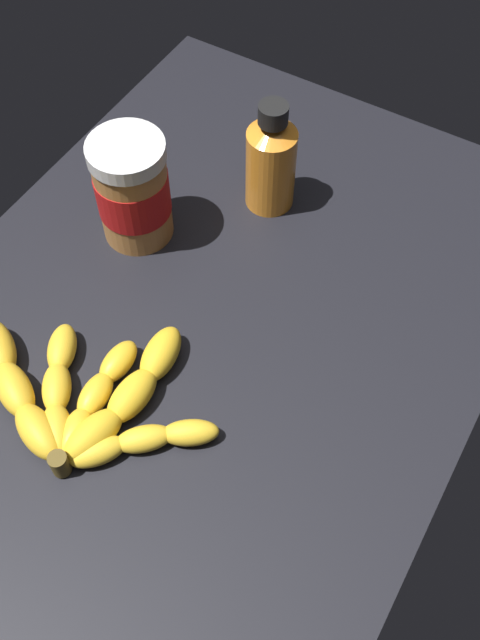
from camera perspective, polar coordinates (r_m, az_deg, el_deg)
The scene contains 4 objects.
ground_plane at distance 86.25cm, azimuth -3.66°, elevation -2.44°, with size 96.04×63.77×4.36cm, color black.
banana_bunch at distance 80.42cm, azimuth -12.20°, elevation -6.02°, with size 21.33×31.48×3.66cm.
peanut_butter_jar at distance 89.91cm, azimuth -8.41°, elevation 10.00°, with size 9.22×9.22×14.45cm.
honey_bottle at distance 92.84cm, azimuth 2.44°, elevation 12.35°, with size 6.33×6.33×15.61cm.
Camera 1 is at (35.58, 27.51, 71.41)cm, focal length 40.86 mm.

